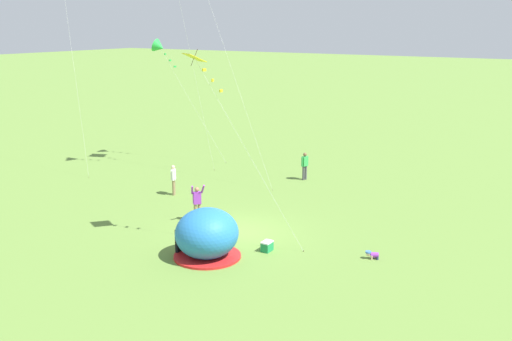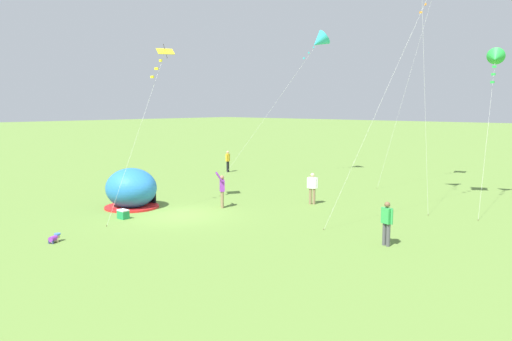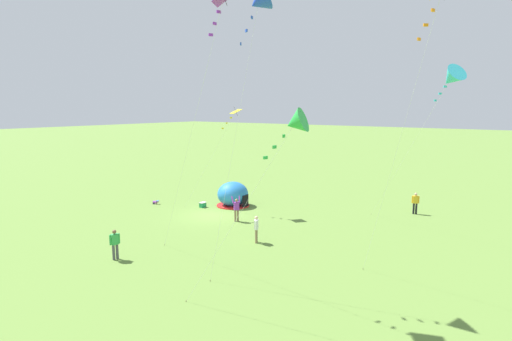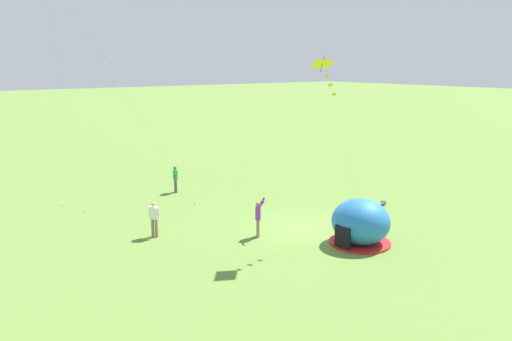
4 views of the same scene
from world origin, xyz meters
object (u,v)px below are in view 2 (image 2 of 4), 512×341
(cooler_box, at_px, (123,214))
(person_strolling, at_px, (387,221))
(toddler_crawling, at_px, (55,238))
(kite_yellow, at_px, (163,57))
(kite_cyan, at_px, (319,41))
(person_flying_kite, at_px, (222,189))
(person_with_toddler, at_px, (228,160))
(popup_tent, at_px, (131,189))
(person_watching_sky, at_px, (312,187))
(kite_green, at_px, (495,58))

(cooler_box, xyz_separation_m, person_strolling, (11.47, 4.20, 0.74))
(toddler_crawling, bearing_deg, kite_yellow, 106.73)
(kite_cyan, height_order, kite_yellow, kite_cyan)
(kite_yellow, bearing_deg, kite_cyan, 94.51)
(cooler_box, height_order, person_flying_kite, person_flying_kite)
(person_flying_kite, height_order, person_with_toddler, person_flying_kite)
(popup_tent, bearing_deg, toddler_crawling, -59.40)
(toddler_crawling, xyz_separation_m, person_strolling, (9.89, 8.34, 0.79))
(person_flying_kite, bearing_deg, toddler_crawling, -90.14)
(person_watching_sky, bearing_deg, toddler_crawling, -102.86)
(person_with_toddler, xyz_separation_m, kite_yellow, (7.80, -12.22, 6.82))
(person_watching_sky, bearing_deg, kite_yellow, -130.67)
(person_flying_kite, relative_size, kite_cyan, 0.17)
(person_with_toddler, distance_m, kite_cyan, 11.69)
(person_watching_sky, relative_size, person_strolling, 1.00)
(person_strolling, bearing_deg, person_watching_sky, 145.60)
(person_flying_kite, bearing_deg, popup_tent, -137.64)
(popup_tent, height_order, person_flying_kite, popup_tent)
(toddler_crawling, bearing_deg, kite_cyan, 98.47)
(person_watching_sky, distance_m, person_strolling, 8.37)
(person_flying_kite, bearing_deg, kite_green, 47.20)
(popup_tent, xyz_separation_m, kite_green, (13.43, 13.91, 6.86))
(cooler_box, xyz_separation_m, person_with_toddler, (-8.35, 15.19, 0.74))
(person_watching_sky, bearing_deg, person_with_toddler, 154.14)
(person_with_toddler, distance_m, kite_green, 21.04)
(kite_cyan, bearing_deg, popup_tent, -90.50)
(cooler_box, relative_size, toddler_crawling, 0.99)
(popup_tent, xyz_separation_m, cooler_box, (1.91, -1.76, -0.78))
(person_with_toddler, height_order, kite_yellow, kite_yellow)
(cooler_box, bearing_deg, person_flying_kite, 72.07)
(popup_tent, relative_size, person_watching_sky, 1.63)
(popup_tent, xyz_separation_m, kite_cyan, (0.14, 16.56, 9.10))
(cooler_box, distance_m, kite_cyan, 20.89)
(popup_tent, height_order, kite_yellow, kite_yellow)
(popup_tent, xyz_separation_m, person_strolling, (13.38, 2.44, -0.03))
(kite_yellow, bearing_deg, person_flying_kite, 42.77)
(person_flying_kite, xyz_separation_m, person_with_toddler, (-9.96, 10.22, -0.03))
(kite_cyan, bearing_deg, kite_yellow, -85.49)
(kite_cyan, bearing_deg, person_flying_kite, -75.85)
(person_with_toddler, bearing_deg, popup_tent, -64.36)
(person_flying_kite, distance_m, kite_green, 16.13)
(person_flying_kite, relative_size, person_with_toddler, 1.10)
(person_strolling, bearing_deg, kite_green, 89.73)
(toddler_crawling, distance_m, person_flying_kite, 9.14)
(popup_tent, distance_m, person_flying_kite, 4.75)
(cooler_box, relative_size, kite_green, 0.06)
(popup_tent, distance_m, kite_yellow, 7.02)
(person_flying_kite, bearing_deg, kite_yellow, -137.23)
(person_with_toddler, relative_size, kite_green, 0.20)
(popup_tent, relative_size, person_with_toddler, 1.63)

